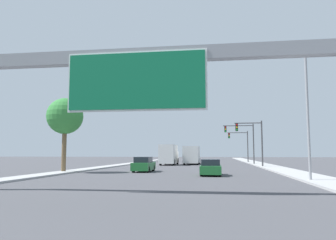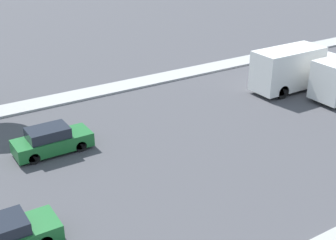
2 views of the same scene
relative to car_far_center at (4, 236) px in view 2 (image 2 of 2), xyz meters
name	(u,v)px [view 2 (image 2 of 2)]	position (x,y,z in m)	size (l,w,h in m)	color
median_strip_left	(277,54)	(-14.25, 28.92, -0.59)	(2.00, 120.00, 0.15)	#A6A6A6
car_far_center	(4,236)	(0.00, 0.00, 0.00)	(1.78, 4.28, 1.41)	#1E662D
car_near_left	(52,141)	(-7.00, 4.46, 0.06)	(1.74, 4.33, 1.55)	#1E662D
truck_box_primary	(295,68)	(-7.00, 23.41, 0.97)	(2.35, 7.63, 3.23)	white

